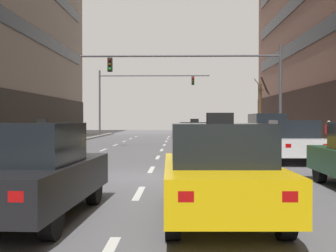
% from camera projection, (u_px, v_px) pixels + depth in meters
% --- Properties ---
extents(ground_plane, '(120.00, 120.00, 0.00)m').
position_uv_depth(ground_plane, '(148.00, 177.00, 13.67)').
color(ground_plane, slate).
extents(lane_stripe_l1_s4, '(0.16, 2.00, 0.01)m').
position_uv_depth(lane_stripe_l1_s4, '(56.00, 169.00, 15.74)').
color(lane_stripe_l1_s4, silver).
rests_on(lane_stripe_l1_s4, ground).
extents(lane_stripe_l1_s5, '(0.16, 2.00, 0.01)m').
position_uv_depth(lane_stripe_l1_s5, '(85.00, 157.00, 20.74)').
color(lane_stripe_l1_s5, silver).
rests_on(lane_stripe_l1_s5, ground).
extents(lane_stripe_l1_s6, '(0.16, 2.00, 0.01)m').
position_uv_depth(lane_stripe_l1_s6, '(103.00, 150.00, 25.73)').
color(lane_stripe_l1_s6, silver).
rests_on(lane_stripe_l1_s6, ground).
extents(lane_stripe_l1_s7, '(0.16, 2.00, 0.01)m').
position_uv_depth(lane_stripe_l1_s7, '(115.00, 145.00, 30.73)').
color(lane_stripe_l1_s7, silver).
rests_on(lane_stripe_l1_s7, ground).
extents(lane_stripe_l1_s8, '(0.16, 2.00, 0.01)m').
position_uv_depth(lane_stripe_l1_s8, '(124.00, 141.00, 35.73)').
color(lane_stripe_l1_s8, silver).
rests_on(lane_stripe_l1_s8, ground).
extents(lane_stripe_l1_s9, '(0.16, 2.00, 0.01)m').
position_uv_depth(lane_stripe_l1_s9, '(131.00, 139.00, 40.73)').
color(lane_stripe_l1_s9, silver).
rests_on(lane_stripe_l1_s9, ground).
extents(lane_stripe_l1_s10, '(0.16, 2.00, 0.01)m').
position_uv_depth(lane_stripe_l1_s10, '(136.00, 136.00, 45.73)').
color(lane_stripe_l1_s10, silver).
rests_on(lane_stripe_l1_s10, ground).
extents(lane_stripe_l2_s3, '(0.16, 2.00, 0.01)m').
position_uv_depth(lane_stripe_l2_s3, '(139.00, 193.00, 10.67)').
color(lane_stripe_l2_s3, silver).
rests_on(lane_stripe_l2_s3, ground).
extents(lane_stripe_l2_s4, '(0.16, 2.00, 0.01)m').
position_uv_depth(lane_stripe_l2_s4, '(151.00, 169.00, 15.67)').
color(lane_stripe_l2_s4, silver).
rests_on(lane_stripe_l2_s4, ground).
extents(lane_stripe_l2_s5, '(0.16, 2.00, 0.01)m').
position_uv_depth(lane_stripe_l2_s5, '(158.00, 157.00, 20.66)').
color(lane_stripe_l2_s5, silver).
rests_on(lane_stripe_l2_s5, ground).
extents(lane_stripe_l2_s6, '(0.16, 2.00, 0.01)m').
position_uv_depth(lane_stripe_l2_s6, '(162.00, 150.00, 25.66)').
color(lane_stripe_l2_s6, silver).
rests_on(lane_stripe_l2_s6, ground).
extents(lane_stripe_l2_s7, '(0.16, 2.00, 0.01)m').
position_uv_depth(lane_stripe_l2_s7, '(164.00, 145.00, 30.66)').
color(lane_stripe_l2_s7, silver).
rests_on(lane_stripe_l2_s7, ground).
extents(lane_stripe_l2_s8, '(0.16, 2.00, 0.01)m').
position_uv_depth(lane_stripe_l2_s8, '(166.00, 141.00, 35.66)').
color(lane_stripe_l2_s8, silver).
rests_on(lane_stripe_l2_s8, ground).
extents(lane_stripe_l2_s9, '(0.16, 2.00, 0.01)m').
position_uv_depth(lane_stripe_l2_s9, '(168.00, 139.00, 40.66)').
color(lane_stripe_l2_s9, silver).
rests_on(lane_stripe_l2_s9, ground).
extents(lane_stripe_l2_s10, '(0.16, 2.00, 0.01)m').
position_uv_depth(lane_stripe_l2_s10, '(169.00, 137.00, 45.66)').
color(lane_stripe_l2_s10, silver).
rests_on(lane_stripe_l2_s10, ground).
extents(lane_stripe_l3_s3, '(0.16, 2.00, 0.01)m').
position_uv_depth(lane_stripe_l3_s3, '(281.00, 193.00, 10.59)').
color(lane_stripe_l3_s3, silver).
rests_on(lane_stripe_l3_s3, ground).
extents(lane_stripe_l3_s4, '(0.16, 2.00, 0.01)m').
position_uv_depth(lane_stripe_l3_s4, '(248.00, 170.00, 15.59)').
color(lane_stripe_l3_s4, silver).
rests_on(lane_stripe_l3_s4, ground).
extents(lane_stripe_l3_s5, '(0.16, 2.00, 0.01)m').
position_uv_depth(lane_stripe_l3_s5, '(231.00, 157.00, 20.59)').
color(lane_stripe_l3_s5, silver).
rests_on(lane_stripe_l3_s5, ground).
extents(lane_stripe_l3_s6, '(0.16, 2.00, 0.01)m').
position_uv_depth(lane_stripe_l3_s6, '(220.00, 150.00, 25.59)').
color(lane_stripe_l3_s6, silver).
rests_on(lane_stripe_l3_s6, ground).
extents(lane_stripe_l3_s7, '(0.16, 2.00, 0.01)m').
position_uv_depth(lane_stripe_l3_s7, '(213.00, 145.00, 30.59)').
color(lane_stripe_l3_s7, silver).
rests_on(lane_stripe_l3_s7, ground).
extents(lane_stripe_l3_s8, '(0.16, 2.00, 0.01)m').
position_uv_depth(lane_stripe_l3_s8, '(208.00, 141.00, 35.59)').
color(lane_stripe_l3_s8, silver).
rests_on(lane_stripe_l3_s8, ground).
extents(lane_stripe_l3_s9, '(0.16, 2.00, 0.01)m').
position_uv_depth(lane_stripe_l3_s9, '(205.00, 139.00, 40.58)').
color(lane_stripe_l3_s9, silver).
rests_on(lane_stripe_l3_s9, ground).
extents(lane_stripe_l3_s10, '(0.16, 2.00, 0.01)m').
position_uv_depth(lane_stripe_l3_s10, '(202.00, 137.00, 45.58)').
color(lane_stripe_l3_s10, silver).
rests_on(lane_stripe_l3_s10, ground).
extents(car_driving_0, '(2.06, 4.56, 1.68)m').
position_uv_depth(car_driving_0, '(29.00, 172.00, 7.87)').
color(car_driving_0, black).
rests_on(car_driving_0, ground).
extents(taxi_driving_1, '(1.89, 4.31, 1.78)m').
position_uv_depth(taxi_driving_1, '(194.00, 138.00, 23.68)').
color(taxi_driving_1, black).
rests_on(taxi_driving_1, ground).
extents(taxi_driving_2, '(1.77, 4.23, 1.76)m').
position_uv_depth(taxi_driving_2, '(43.00, 142.00, 19.49)').
color(taxi_driving_2, black).
rests_on(taxi_driving_2, ground).
extents(taxi_driving_4, '(1.96, 4.51, 1.86)m').
position_uv_depth(taxi_driving_4, '(219.00, 172.00, 7.84)').
color(taxi_driving_4, black).
rests_on(taxi_driving_4, ground).
extents(car_parked_2, '(2.01, 4.61, 1.71)m').
position_uv_depth(car_parked_2, '(293.00, 141.00, 18.46)').
color(car_parked_2, black).
rests_on(car_parked_2, ground).
extents(car_parked_3, '(1.86, 4.26, 2.04)m').
position_uv_depth(car_parked_3, '(266.00, 133.00, 23.98)').
color(car_parked_3, black).
rests_on(car_parked_3, ground).
extents(traffic_signal_0, '(12.16, 0.35, 6.10)m').
position_uv_depth(traffic_signal_0, '(213.00, 75.00, 27.12)').
color(traffic_signal_0, '#4C4C51').
rests_on(traffic_signal_0, sidewalk_right).
extents(traffic_signal_1, '(11.30, 0.34, 6.61)m').
position_uv_depth(traffic_signal_1, '(134.00, 89.00, 46.01)').
color(traffic_signal_1, '#4C4C51').
rests_on(traffic_signal_1, sidewalk_left).
extents(street_tree_0, '(1.44, 1.03, 5.34)m').
position_uv_depth(street_tree_0, '(260.00, 109.00, 39.96)').
color(street_tree_0, '#4C3823').
rests_on(street_tree_0, sidewalk_right).
extents(pedestrian_0, '(0.48, 0.33, 1.53)m').
position_uv_depth(pedestrian_0, '(329.00, 133.00, 24.06)').
color(pedestrian_0, black).
rests_on(pedestrian_0, sidewalk_right).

